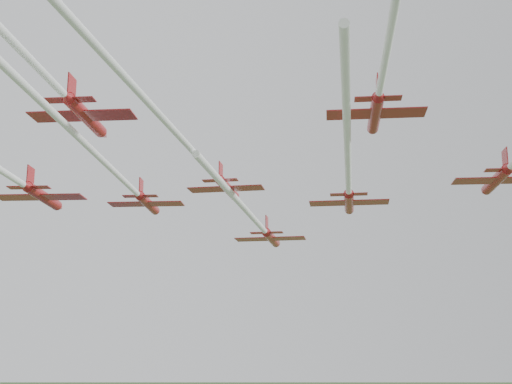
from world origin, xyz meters
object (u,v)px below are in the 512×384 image
object	(u,v)px
jet_row3_left	(10,176)
jet_row4_right	(388,44)
jet_row3_mid	(183,140)
jet_row2_right	(348,178)
jet_row2_left	(122,179)
jet_lead	(260,225)
jet_row4_left	(13,42)

from	to	relation	value
jet_row3_left	jet_row4_right	size ratio (longest dim) A/B	0.91
jet_row3_mid	jet_row2_right	bearing A→B (deg)	58.00
jet_row2_left	jet_row3_left	size ratio (longest dim) A/B	1.12
jet_row3_mid	jet_row4_right	world-z (taller)	jet_row4_right
jet_lead	jet_row3_left	xyz separation A→B (m)	(-29.74, -14.14, 0.85)
jet_row3_mid	jet_row4_left	size ratio (longest dim) A/B	1.02
jet_row3_mid	jet_row4_right	bearing A→B (deg)	-34.04
jet_lead	jet_row4_right	bearing A→B (deg)	-71.27
jet_row2_left	jet_row3_left	bearing A→B (deg)	-152.80
jet_row3_left	jet_row3_mid	bearing A→B (deg)	-31.98
jet_row4_left	jet_lead	bearing A→B (deg)	76.36
jet_row3_mid	jet_row4_left	distance (m)	16.13
jet_row2_left	jet_row3_left	xyz separation A→B (m)	(-10.99, -1.33, -0.79)
jet_lead	jet_row3_mid	bearing A→B (deg)	-90.84
jet_row2_right	jet_row4_right	distance (m)	31.09
jet_row2_left	jet_row3_mid	bearing A→B (deg)	-60.65
jet_row2_left	jet_row4_right	world-z (taller)	jet_row4_right
jet_row4_left	jet_row3_mid	bearing A→B (deg)	57.55
jet_row4_right	jet_row3_left	bearing A→B (deg)	146.52
jet_row2_left	jet_row4_left	distance (m)	29.93
jet_lead	jet_row4_right	world-z (taller)	jet_row4_right
jet_row3_mid	jet_row3_left	bearing A→B (deg)	154.70
jet_row3_left	jet_row4_left	xyz separation A→B (m)	(1.17, -26.90, 2.31)
jet_row3_mid	jet_row4_right	distance (m)	19.81
jet_row4_left	jet_row2_right	bearing A→B (deg)	54.94
jet_lead	jet_row2_right	bearing A→B (deg)	-52.48
jet_row4_left	jet_row3_left	bearing A→B (deg)	113.68
jet_row4_left	jet_row4_right	size ratio (longest dim) A/B	1.11
jet_lead	jet_row2_left	size ratio (longest dim) A/B	0.91
jet_row3_mid	jet_row4_left	xyz separation A→B (m)	(-12.82, -9.43, 2.64)
jet_lead	jet_row2_left	world-z (taller)	jet_row2_left
jet_row2_right	jet_row4_right	world-z (taller)	jet_row4_right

